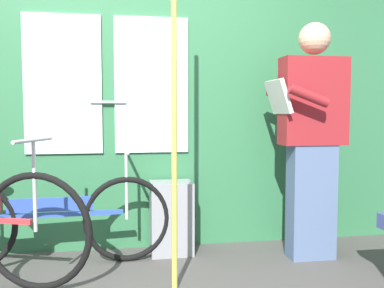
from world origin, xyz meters
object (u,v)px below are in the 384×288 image
at_px(passenger_reading_newspaper, 311,135).
at_px(trash_bin_by_wall, 171,218).
at_px(handrail_pole, 174,107).
at_px(bicycle_leaning_behind, 49,220).

distance_m(passenger_reading_newspaper, trash_bin_by_wall, 1.28).
distance_m(trash_bin_by_wall, handrail_pole, 1.13).
relative_size(trash_bin_by_wall, handrail_pole, 0.25).
height_order(passenger_reading_newspaper, trash_bin_by_wall, passenger_reading_newspaper).
xyz_separation_m(bicycle_leaning_behind, trash_bin_by_wall, (0.91, 0.16, -0.06)).
relative_size(passenger_reading_newspaper, handrail_pole, 0.77).
height_order(bicycle_leaning_behind, passenger_reading_newspaper, passenger_reading_newspaper).
bearing_deg(trash_bin_by_wall, handrail_pole, -95.20).
bearing_deg(handrail_pole, passenger_reading_newspaper, 20.63).
xyz_separation_m(bicycle_leaning_behind, handrail_pole, (0.85, -0.55, 0.81)).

